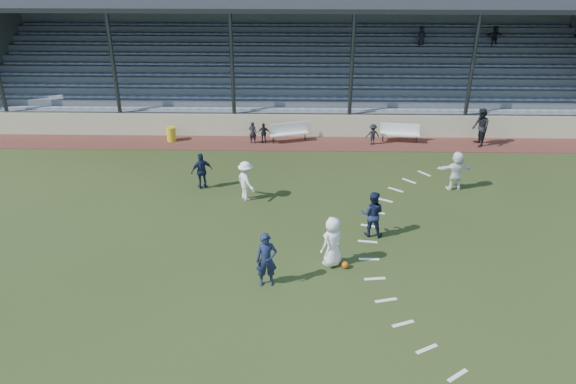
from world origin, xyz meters
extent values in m
plane|color=#283515|center=(0.00, 0.00, 0.00)|extent=(90.00, 90.00, 0.00)
cube|color=#502520|center=(0.00, 10.50, 0.01)|extent=(34.00, 2.00, 0.02)
cube|color=beige|center=(0.00, 11.55, 0.60)|extent=(34.00, 0.18, 1.20)
cube|color=silver|center=(-0.11, 10.69, 0.45)|extent=(2.03, 0.95, 0.06)
cube|color=silver|center=(-0.11, 10.91, 0.70)|extent=(1.94, 0.62, 0.54)
cylinder|color=#2F3137|center=(-0.92, 10.45, 0.22)|extent=(0.06, 0.06, 0.40)
cylinder|color=#2F3137|center=(0.71, 10.93, 0.22)|extent=(0.06, 0.06, 0.40)
cube|color=silver|center=(5.56, 10.75, 0.45)|extent=(2.03, 0.61, 0.06)
cube|color=silver|center=(5.56, 10.97, 0.70)|extent=(2.00, 0.27, 0.54)
cylinder|color=#2F3137|center=(4.71, 10.84, 0.22)|extent=(0.06, 0.06, 0.40)
cylinder|color=#2F3137|center=(6.40, 10.66, 0.22)|extent=(0.06, 0.06, 0.40)
cylinder|color=gold|center=(-6.19, 10.72, 0.39)|extent=(0.46, 0.46, 0.74)
sphere|color=#C54D0B|center=(1.99, -0.53, 0.12)|extent=(0.24, 0.24, 0.24)
imported|color=white|center=(1.54, -0.32, 0.90)|extent=(1.03, 1.01, 1.79)
imported|color=#151E3C|center=(-0.60, -1.49, 0.93)|extent=(0.73, 0.53, 1.86)
imported|color=#151E3C|center=(3.09, 1.63, 0.88)|extent=(0.96, 0.81, 1.77)
imported|color=white|center=(-1.76, 4.36, 0.84)|extent=(1.13, 1.25, 1.68)
imported|color=#151E3C|center=(-3.74, 5.38, 0.80)|extent=(1.01, 0.76, 1.59)
imported|color=white|center=(7.08, 5.50, 0.86)|extent=(1.65, 0.72, 1.72)
imported|color=black|center=(9.47, 10.41, 0.98)|extent=(0.79, 0.98, 1.93)
imported|color=black|center=(-1.96, 10.52, 0.58)|extent=(0.46, 0.35, 1.13)
imported|color=black|center=(-1.40, 10.50, 0.55)|extent=(0.63, 0.28, 1.06)
imported|color=black|center=(4.13, 10.47, 0.56)|extent=(0.74, 0.49, 1.07)
cube|color=slate|center=(0.00, 12.10, 0.60)|extent=(34.00, 0.80, 1.20)
cube|color=#8692A1|center=(0.00, 12.20, 1.25)|extent=(33.00, 0.28, 0.10)
cube|color=slate|center=(0.00, 12.90, 0.80)|extent=(34.00, 0.80, 1.60)
cube|color=#8692A1|center=(0.00, 13.00, 1.65)|extent=(33.00, 0.28, 0.10)
cube|color=slate|center=(0.00, 13.70, 1.00)|extent=(34.00, 0.80, 2.00)
cube|color=#8692A1|center=(0.00, 13.80, 2.05)|extent=(33.00, 0.28, 0.10)
cube|color=slate|center=(0.00, 14.50, 1.20)|extent=(34.00, 0.80, 2.40)
cube|color=#8692A1|center=(0.00, 14.60, 2.45)|extent=(33.00, 0.28, 0.10)
cube|color=slate|center=(0.00, 15.30, 1.40)|extent=(34.00, 0.80, 2.80)
cube|color=#8692A1|center=(0.00, 15.40, 2.85)|extent=(33.00, 0.28, 0.10)
cube|color=slate|center=(0.00, 16.10, 1.60)|extent=(34.00, 0.80, 3.20)
cube|color=#8692A1|center=(0.00, 16.20, 3.25)|extent=(33.00, 0.28, 0.10)
cube|color=slate|center=(0.00, 16.90, 1.80)|extent=(34.00, 0.80, 3.60)
cube|color=#8692A1|center=(0.00, 17.00, 3.65)|extent=(33.00, 0.28, 0.10)
cube|color=slate|center=(0.00, 17.70, 2.00)|extent=(34.00, 0.80, 4.00)
cube|color=#8692A1|center=(0.00, 17.80, 4.05)|extent=(33.00, 0.28, 0.10)
cube|color=slate|center=(0.00, 18.50, 2.20)|extent=(34.00, 0.80, 4.40)
cube|color=#8692A1|center=(0.00, 18.60, 4.45)|extent=(33.00, 0.28, 0.10)
cube|color=slate|center=(0.00, 19.10, 3.20)|extent=(34.00, 0.40, 6.40)
cylinder|color=#2F3137|center=(-9.00, 11.65, 3.25)|extent=(0.20, 0.20, 6.50)
cylinder|color=#2F3137|center=(-3.00, 11.65, 3.25)|extent=(0.20, 0.20, 6.50)
cylinder|color=#2F3137|center=(3.00, 11.65, 3.25)|extent=(0.20, 0.20, 6.50)
cylinder|color=#2F3137|center=(9.00, 11.65, 3.25)|extent=(0.20, 0.20, 6.50)
cylinder|color=#2F3137|center=(0.00, 11.55, 1.25)|extent=(34.00, 0.05, 0.05)
imported|color=black|center=(7.43, 16.94, 4.14)|extent=(0.61, 0.50, 1.09)
imported|color=black|center=(11.65, 16.94, 4.17)|extent=(1.11, 0.56, 1.14)
cube|color=white|center=(6.12, 7.01, 0.01)|extent=(0.54, 0.61, 0.01)
cube|color=white|center=(5.29, 6.22, 0.01)|extent=(0.59, 0.56, 0.01)
cube|color=white|center=(4.57, 5.34, 0.01)|extent=(0.64, 0.51, 0.01)
cube|color=white|center=(3.96, 4.38, 0.01)|extent=(0.67, 0.44, 0.01)
cube|color=white|center=(3.48, 3.34, 0.01)|extent=(0.70, 0.37, 0.01)
cube|color=white|center=(3.13, 2.26, 0.01)|extent=(0.71, 0.29, 0.01)
cube|color=white|center=(2.92, 1.14, 0.01)|extent=(0.71, 0.21, 0.01)
cube|color=white|center=(2.85, 0.00, 0.01)|extent=(0.70, 0.12, 0.01)
cube|color=white|center=(2.92, -1.14, 0.01)|extent=(0.71, 0.21, 0.01)
cube|color=white|center=(3.13, -2.26, 0.01)|extent=(0.71, 0.29, 0.01)
cube|color=white|center=(3.48, -3.34, 0.01)|extent=(0.70, 0.37, 0.01)
cube|color=white|center=(3.96, -4.38, 0.01)|extent=(0.67, 0.44, 0.01)
cube|color=white|center=(4.57, -5.34, 0.01)|extent=(0.64, 0.51, 0.01)
camera|label=1|loc=(0.39, -16.22, 10.88)|focal=35.00mm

